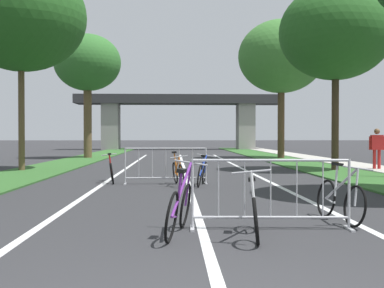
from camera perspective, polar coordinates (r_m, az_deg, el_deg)
The scene contains 20 objects.
grass_verge_left at distance 26.79m, azimuth -13.60°, elevation -1.99°, with size 2.56×55.70×0.05m, color #2D5B26.
grass_verge_right at distance 26.96m, azimuth 11.18°, elevation -1.97°, with size 2.56×55.70×0.05m, color #2D5B26.
sidewalk_path_right at distance 27.54m, azimuth 15.58°, elevation -1.89°, with size 1.78×55.70×0.08m, color #ADA89E.
lane_stripe_center at distance 19.59m, azimuth -0.87°, elevation -3.11°, with size 0.14×32.22×0.01m, color silver.
lane_stripe_right_lane at distance 19.80m, azimuth 6.30°, elevation -3.07°, with size 0.14×32.22×0.01m, color silver.
lane_stripe_left_lane at distance 19.69m, azimuth -8.07°, elevation -3.09°, with size 0.14×32.22×0.01m, color silver.
overpass_bridge at distance 49.53m, azimuth -1.59°, elevation 3.96°, with size 20.66×3.13×5.51m.
tree_left_maple_mid at distance 20.78m, azimuth -19.35°, elevation 13.88°, with size 5.06×5.06×8.22m.
tree_left_pine_far at distance 31.14m, azimuth -12.11°, elevation 9.17°, with size 4.11×4.11×7.66m.
tree_right_cypress_far at distance 20.49m, azimuth 16.42°, elevation 12.38°, with size 4.43×4.43×7.36m.
tree_right_pine_near at distance 30.55m, azimuth 10.38°, elevation 9.98°, with size 5.22×5.22×8.44m.
crowd_barrier_nearest at distance 7.38m, azimuth 9.17°, elevation -5.84°, with size 2.40×0.54×1.05m.
crowd_barrier_second at distance 14.10m, azimuth -3.08°, elevation -2.59°, with size 2.40×0.51×1.05m.
bicycle_orange_0 at distance 13.71m, azimuth -1.65°, elevation -3.35°, with size 0.48×1.67×0.96m.
bicycle_blue_1 at distance 13.62m, azimuth 1.22°, elevation -3.36°, with size 0.63×1.65×0.88m.
bicycle_red_2 at distance 14.78m, azimuth -9.40°, elevation -3.10°, with size 0.56×1.70×0.89m.
bicycle_purple_3 at distance 6.87m, azimuth -1.47°, elevation -7.42°, with size 0.66×1.72×1.04m.
bicycle_white_4 at distance 6.79m, azimuth 7.34°, elevation -7.86°, with size 0.54×1.63×0.97m.
bicycle_silver_5 at distance 8.27m, azimuth 16.88°, elevation -6.17°, with size 0.57×1.62×0.95m.
pedestrian_waiting at distance 20.78m, azimuth 20.78°, elevation -0.11°, with size 0.61×0.34×1.69m.
Camera 1 is at (-0.40, -3.43, 1.39)m, focal length 45.68 mm.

